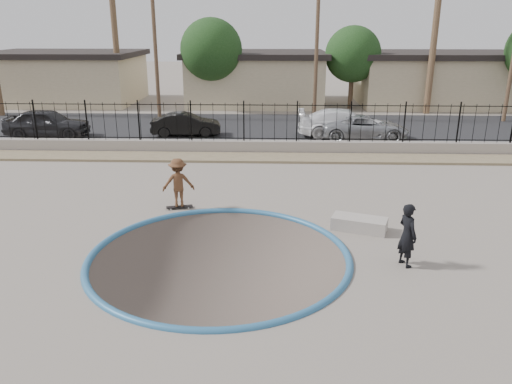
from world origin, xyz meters
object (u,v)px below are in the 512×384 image
object	(u,v)px
videographer	(407,235)
car_d	(365,127)
skater	(178,185)
skateboard	(179,207)
car_c	(345,123)
car_a	(47,123)
concrete_ledge	(359,224)
car_b	(186,124)

from	to	relation	value
videographer	car_d	xyz separation A→B (m)	(1.45, 14.71, -0.16)
skater	skateboard	xyz separation A→B (m)	(-0.00, 0.00, -0.75)
videographer	car_c	distance (m)	15.30
car_d	skateboard	bearing A→B (deg)	143.69
skater	car_d	size ratio (longest dim) A/B	0.35
skater	car_c	distance (m)	13.36
car_a	car_d	bearing A→B (deg)	-91.39
skateboard	car_d	world-z (taller)	car_d
skater	concrete_ledge	distance (m)	5.99
skateboard	car_c	bearing A→B (deg)	43.83
concrete_ledge	car_d	world-z (taller)	car_d
videographer	concrete_ledge	world-z (taller)	videographer
skateboard	skater	bearing A→B (deg)	-78.02
skateboard	car_c	world-z (taller)	car_c
skateboard	car_d	xyz separation A→B (m)	(7.97, 10.80, 0.61)
car_d	videographer	bearing A→B (deg)	174.50
concrete_ledge	car_d	distance (m)	12.65
car_a	car_d	size ratio (longest dim) A/B	0.97
car_c	car_d	bearing A→B (deg)	-119.61
car_a	videographer	bearing A→B (deg)	-134.55
car_d	car_b	bearing A→B (deg)	86.63
concrete_ledge	skateboard	bearing A→B (deg)	163.96
skater	car_a	size ratio (longest dim) A/B	0.37
concrete_ledge	skater	bearing A→B (deg)	163.96
videographer	car_a	xyz separation A→B (m)	(-15.68, 14.71, -0.04)
car_a	car_c	distance (m)	16.17
car_a	car_b	size ratio (longest dim) A/B	1.18
car_b	car_c	distance (m)	8.68
concrete_ledge	car_c	xyz separation A→B (m)	(1.27, 13.02, 0.57)
skater	car_c	world-z (taller)	skater
car_b	car_c	world-z (taller)	car_c
skateboard	videographer	distance (m)	7.64
skater	car_a	xyz separation A→B (m)	(-9.16, 10.80, -0.02)
skateboard	concrete_ledge	world-z (taller)	concrete_ledge
skateboard	concrete_ledge	xyz separation A→B (m)	(5.73, -1.65, 0.14)
skater	videographer	bearing A→B (deg)	137.80
skater	videographer	world-z (taller)	videographer
skater	car_d	xyz separation A→B (m)	(7.97, 10.80, -0.14)
skateboard	car_c	size ratio (longest dim) A/B	0.18
skateboard	car_b	bearing A→B (deg)	83.83
concrete_ledge	car_c	distance (m)	13.10
car_d	car_c	bearing A→B (deg)	59.41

